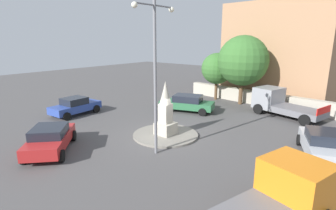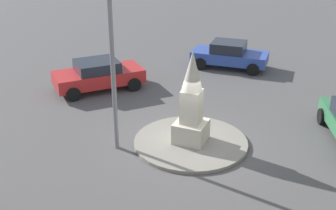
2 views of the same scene
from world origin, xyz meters
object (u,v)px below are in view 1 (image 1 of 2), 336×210
car_red_parked_right (50,139)px  truck_grey_waiting (279,103)px  tree_mid_cluster (243,61)px  tree_near_wall (217,69)px  streetlamp (155,63)px  corner_building (286,51)px  car_green_parked_left (187,103)px  car_blue_far_side (75,106)px  monument (165,113)px  car_silver_passing (323,144)px  truck_orange_approaching (270,206)px

car_red_parked_right → truck_grey_waiting: 17.14m
tree_mid_cluster → tree_near_wall: bearing=-96.1°
streetlamp → corner_building: size_ratio=0.76×
car_red_parked_right → truck_grey_waiting: (-15.44, 7.44, 0.26)m
car_green_parked_left → car_blue_far_side: bearing=-44.7°
monument → car_green_parked_left: 6.14m
monument → car_silver_passing: monument is taller
car_green_parked_left → car_red_parked_right: size_ratio=1.13×
car_green_parked_left → tree_mid_cluster: 6.80m
truck_orange_approaching → corner_building: 23.35m
car_red_parked_right → corner_building: 24.38m
car_red_parked_right → truck_grey_waiting: truck_grey_waiting is taller
streetlamp → tree_mid_cluster: bearing=-174.7°
car_green_parked_left → car_blue_far_side: (6.59, -6.52, -0.02)m
car_blue_far_side → truck_grey_waiting: bearing=129.2°
truck_grey_waiting → corner_building: 9.14m
truck_orange_approaching → tree_mid_cluster: (-15.64, -8.10, 3.13)m
streetlamp → truck_orange_approaching: 8.20m
truck_orange_approaching → truck_grey_waiting: (-14.14, -4.08, 0.05)m
car_green_parked_left → car_red_parked_right: 11.55m
truck_grey_waiting → streetlamp: bearing=-13.1°
car_blue_far_side → truck_orange_approaching: (3.62, 16.99, 0.23)m
truck_grey_waiting → tree_near_wall: bearing=-104.7°
monument → tree_near_wall: size_ratio=0.73×
car_green_parked_left → truck_orange_approaching: 14.63m
car_red_parked_right → truck_orange_approaching: truck_orange_approaching is taller
truck_grey_waiting → tree_mid_cluster: bearing=-110.4°
car_silver_passing → truck_grey_waiting: bearing=-147.7°
corner_building → tree_mid_cluster: size_ratio=1.67×
streetlamp → tree_near_wall: (-13.72, -4.07, -1.72)m
car_silver_passing → tree_near_wall: tree_near_wall is taller
car_red_parked_right → car_silver_passing: bearing=126.1°
car_green_parked_left → car_silver_passing: (2.92, 10.72, 0.01)m
streetlamp → car_green_parked_left: (-7.99, -3.62, -4.12)m
car_silver_passing → tree_near_wall: (-8.65, -11.17, 2.38)m
car_red_parked_right → tree_near_wall: tree_near_wall is taller
monument → tree_mid_cluster: bearing=179.7°
streetlamp → car_red_parked_right: streetlamp is taller
car_green_parked_left → truck_orange_approaching: (10.21, 10.48, 0.21)m
corner_building → monument: bearing=-6.1°
tree_near_wall → car_green_parked_left: bearing=4.5°
monument → truck_grey_waiting: size_ratio=0.60×
monument → corner_building: corner_building is taller
streetlamp → tree_near_wall: size_ratio=1.74×
streetlamp → truck_grey_waiting: (-11.92, 2.77, -3.86)m
streetlamp → truck_orange_approaching: streetlamp is taller
streetlamp → car_blue_far_side: size_ratio=1.99×
car_blue_far_side → car_green_parked_left: bearing=135.3°
car_red_parked_right → truck_orange_approaching: (-1.30, 11.52, 0.22)m
car_green_parked_left → tree_near_wall: bearing=-175.5°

